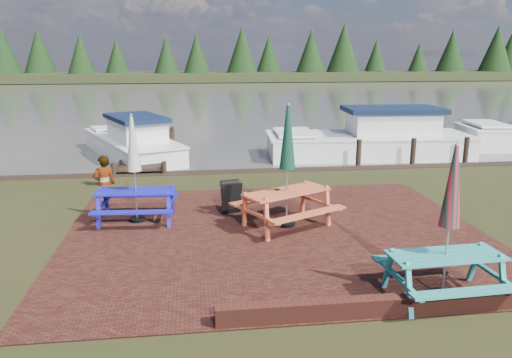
{
  "coord_description": "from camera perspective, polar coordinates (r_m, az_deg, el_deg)",
  "views": [
    {
      "loc": [
        -1.73,
        -9.04,
        3.8
      ],
      "look_at": [
        -0.32,
        1.99,
        1.0
      ],
      "focal_mm": 35.0,
      "sensor_mm": 36.0,
      "label": 1
    }
  ],
  "objects": [
    {
      "name": "paving",
      "position": [
        10.87,
        2.37,
        -6.29
      ],
      "size": [
        9.0,
        7.5,
        0.02
      ],
      "primitive_type": "cube",
      "color": "#361311",
      "rests_on": "ground"
    },
    {
      "name": "far_treeline",
      "position": [
        75.06,
        -6.11,
        13.67
      ],
      "size": [
        120.0,
        10.0,
        8.1
      ],
      "color": "black",
      "rests_on": "ground"
    },
    {
      "name": "brick_wall",
      "position": [
        8.5,
        21.24,
        -12.34
      ],
      "size": [
        6.21,
        1.79,
        0.3
      ],
      "color": "#4C1E16",
      "rests_on": "ground"
    },
    {
      "name": "water",
      "position": [
        46.23,
        -5.16,
        9.37
      ],
      "size": [
        120.0,
        60.0,
        0.02
      ],
      "primitive_type": "cube",
      "color": "#413E37",
      "rests_on": "ground"
    },
    {
      "name": "picnic_table_blue",
      "position": [
        11.73,
        -13.62,
        -0.73
      ],
      "size": [
        1.88,
        1.7,
        2.49
      ],
      "rotation": [
        0.0,
        0.0,
        -0.06
      ],
      "color": "#1A16AA",
      "rests_on": "ground"
    },
    {
      "name": "ground",
      "position": [
        9.95,
        3.33,
        -8.33
      ],
      "size": [
        120.0,
        120.0,
        0.0
      ],
      "primitive_type": "plane",
      "color": "black",
      "rests_on": "ground"
    },
    {
      "name": "jetty",
      "position": [
        20.72,
        -12.07,
        3.58
      ],
      "size": [
        1.76,
        9.08,
        1.0
      ],
      "color": "black",
      "rests_on": "ground"
    },
    {
      "name": "picnic_table_teal",
      "position": [
        8.39,
        20.97,
        -7.3
      ],
      "size": [
        1.86,
        1.67,
        2.48
      ],
      "rotation": [
        0.0,
        0.0,
        0.05
      ],
      "color": "teal",
      "rests_on": "ground"
    },
    {
      "name": "boat_jetty",
      "position": [
        20.25,
        -13.89,
        3.96
      ],
      "size": [
        4.6,
        6.81,
        1.87
      ],
      "rotation": [
        0.0,
        0.0,
        0.41
      ],
      "color": "white",
      "rests_on": "ground"
    },
    {
      "name": "person",
      "position": [
        15.3,
        -17.15,
        2.53
      ],
      "size": [
        0.75,
        0.62,
        1.78
      ],
      "primitive_type": "imported",
      "rotation": [
        0.0,
        0.0,
        3.49
      ],
      "color": "gray",
      "rests_on": "ground"
    },
    {
      "name": "chalkboard",
      "position": [
        12.13,
        -2.85,
        -2.09
      ],
      "size": [
        0.53,
        0.61,
        0.8
      ],
      "rotation": [
        0.0,
        0.0,
        0.31
      ],
      "color": "black",
      "rests_on": "ground"
    },
    {
      "name": "boat_near",
      "position": [
        20.31,
        13.15,
        4.25
      ],
      "size": [
        8.09,
        3.23,
        2.15
      ],
      "rotation": [
        0.0,
        0.0,
        1.51
      ],
      "color": "white",
      "rests_on": "ground"
    },
    {
      "name": "picnic_table_red",
      "position": [
        11.08,
        3.56,
        -0.73
      ],
      "size": [
        2.56,
        2.47,
        2.74
      ],
      "rotation": [
        0.0,
        0.0,
        0.48
      ],
      "color": "#CF5835",
      "rests_on": "ground"
    }
  ]
}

